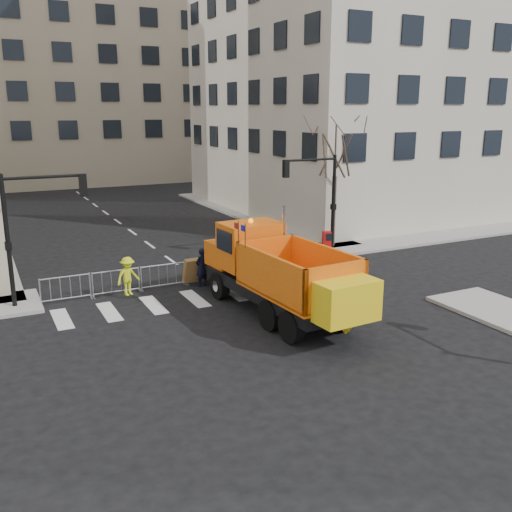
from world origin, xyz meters
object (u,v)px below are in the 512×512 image
cop_b (225,263)px  cop_a (202,267)px  cop_c (231,261)px  worker (128,276)px  plow_truck (280,272)px  newspaper_box (327,241)px

cop_b → cop_a: bearing=30.3°
cop_a → cop_c: 1.46m
cop_c → worker: cop_c is taller
plow_truck → cop_c: 4.90m
worker → newspaper_box: bearing=-7.4°
cop_c → newspaper_box: (6.89, 2.53, -0.31)m
plow_truck → worker: size_ratio=6.28×
cop_b → cop_c: cop_c is taller
plow_truck → cop_b: (-0.20, 4.84, -0.79)m
cop_b → cop_c: size_ratio=0.96×
plow_truck → newspaper_box: bearing=-47.3°
plow_truck → cop_c: size_ratio=5.12×
plow_truck → newspaper_box: plow_truck is taller
cop_b → worker: bearing=32.8°
cop_a → cop_c: (1.46, 0.00, 0.13)m
newspaper_box → cop_a: bearing=-142.0°
cop_c → cop_b: bearing=-63.3°
cop_c → newspaper_box: cop_c is taller
newspaper_box → cop_c: bearing=-138.7°
cop_b → newspaper_box: (7.22, 2.53, -0.27)m
cop_c → worker: size_ratio=1.23×
cop_a → worker: size_ratio=1.07×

